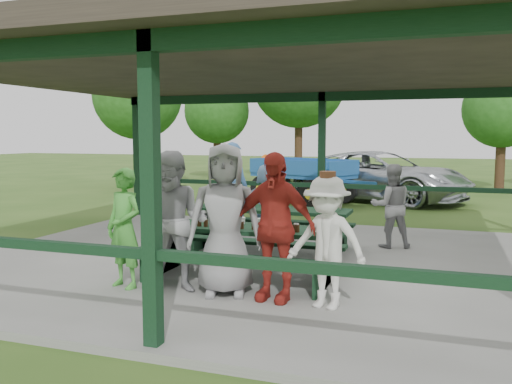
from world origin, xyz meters
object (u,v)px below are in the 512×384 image
at_px(spectator_lblue, 267,202).
at_px(pickup_truck, 380,176).
at_px(picnic_table_near, 242,245).
at_px(contestant_grey_mid, 225,220).
at_px(contestant_white_fedora, 327,242).
at_px(contestant_red, 274,227).
at_px(contestant_grey_left, 175,222).
at_px(spectator_blue, 233,187).
at_px(farm_trailer, 303,179).
at_px(picnic_table_far, 271,223).
at_px(contestant_green, 124,228).
at_px(spectator_grey, 391,206).

xyz_separation_m(spectator_lblue, pickup_truck, (1.25, 8.05, -0.04)).
xyz_separation_m(picnic_table_near, contestant_grey_mid, (0.07, -0.79, 0.49)).
relative_size(contestant_white_fedora, spectator_lblue, 1.08).
bearing_deg(contestant_white_fedora, contestant_red, -175.12).
xyz_separation_m(contestant_grey_left, spectator_blue, (-0.89, 4.33, 0.03)).
height_order(picnic_table_near, pickup_truck, pickup_truck).
bearing_deg(farm_trailer, picnic_table_far, -55.15).
relative_size(contestant_green, farm_trailer, 0.38).
relative_size(contestant_red, spectator_blue, 0.97).
distance_m(contestant_grey_mid, contestant_white_fedora, 1.36).
bearing_deg(spectator_lblue, picnic_table_far, 116.27).
xyz_separation_m(contestant_grey_mid, contestant_red, (0.66, -0.02, -0.05)).
distance_m(contestant_green, spectator_lblue, 3.80).
bearing_deg(contestant_white_fedora, picnic_table_near, 160.36).
distance_m(picnic_table_far, spectator_grey, 2.22).
bearing_deg(spectator_lblue, spectator_grey, -172.68).
bearing_deg(contestant_green, contestant_red, 20.49).
bearing_deg(farm_trailer, contestant_grey_mid, -56.38).
distance_m(contestant_grey_mid, spectator_lblue, 3.62).
height_order(contestant_red, spectator_blue, spectator_blue).
xyz_separation_m(contestant_red, spectator_grey, (1.07, 3.73, -0.16)).
relative_size(picnic_table_near, spectator_blue, 1.48).
distance_m(picnic_table_near, farm_trailer, 9.64).
height_order(contestant_white_fedora, spectator_blue, spectator_blue).
bearing_deg(spectator_blue, spectator_lblue, 158.29).
bearing_deg(spectator_lblue, spectator_blue, -30.40).
bearing_deg(contestant_grey_left, picnic_table_far, 70.86).
height_order(picnic_table_far, spectator_lblue, spectator_lblue).
distance_m(pickup_truck, farm_trailer, 2.60).
xyz_separation_m(picnic_table_far, spectator_lblue, (-0.32, 0.77, 0.27)).
bearing_deg(picnic_table_near, contestant_red, -48.07).
bearing_deg(picnic_table_far, spectator_grey, 24.71).
bearing_deg(spectator_lblue, contestant_white_fedora, 121.33).
bearing_deg(contestant_red, contestant_grey_left, -169.46).
bearing_deg(picnic_table_near, spectator_lblue, 100.50).
relative_size(contestant_grey_left, spectator_blue, 0.97).
relative_size(picnic_table_near, contestant_grey_mid, 1.44).
relative_size(contestant_grey_mid, spectator_lblue, 1.29).
xyz_separation_m(picnic_table_far, contestant_red, (0.92, -2.81, 0.44)).
distance_m(contestant_red, spectator_grey, 3.89).
bearing_deg(contestant_red, picnic_table_far, 115.12).
xyz_separation_m(picnic_table_near, picnic_table_far, (-0.19, 2.00, -0.00)).
distance_m(spectator_lblue, farm_trailer, 6.82).
distance_m(contestant_red, spectator_blue, 4.79).
bearing_deg(spectator_blue, contestant_grey_left, 114.09).
bearing_deg(picnic_table_near, contestant_white_fedora, -32.91).
bearing_deg(picnic_table_near, contestant_grey_mid, -84.95).
relative_size(contestant_red, farm_trailer, 0.44).
xyz_separation_m(contestant_white_fedora, spectator_lblue, (-1.93, 3.69, -0.04)).
distance_m(spectator_blue, pickup_truck, 7.73).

